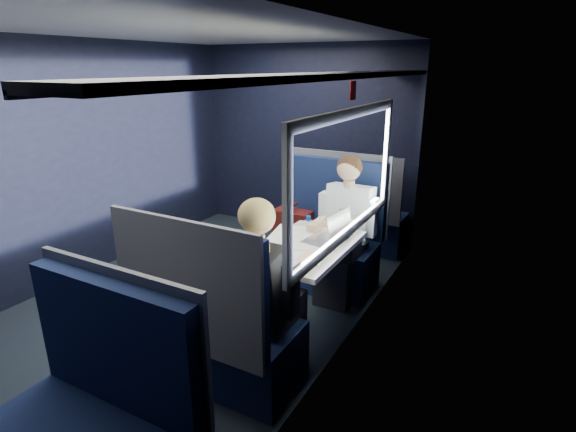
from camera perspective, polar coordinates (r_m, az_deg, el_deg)
The scene contains 13 objects.
ground at distance 4.29m, azimuth -10.79°, elevation -10.31°, with size 2.80×4.20×0.01m, color black.
room_shell at distance 3.80m, azimuth -11.86°, elevation 9.59°, with size 3.00×4.40×2.40m.
table at distance 3.48m, azimuth 1.92°, elevation -4.81°, with size 0.62×1.00×0.74m.
seat_bay_near at distance 4.38m, azimuth 4.66°, elevation -3.21°, with size 1.04×0.62×1.26m.
seat_bay_far at distance 3.03m, azimuth -9.04°, elevation -14.22°, with size 1.04×0.62×1.26m.
seat_row_front at distance 5.19m, azimuth 9.02°, elevation -0.03°, with size 1.04×0.51×1.16m.
seat_row_back at distance 2.53m, azimuth -22.89°, elevation -23.48°, with size 1.04×0.51×1.16m.
man at distance 4.04m, azimuth 7.25°, elevation -0.77°, with size 0.53×0.56×1.32m.
woman at distance 2.87m, azimuth -3.28°, elevation -8.80°, with size 0.53×0.56×1.32m.
papers at distance 3.48m, azimuth 1.22°, elevation -3.41°, with size 0.51×0.74×0.01m, color white.
laptop at distance 3.49m, azimuth 5.58°, elevation -2.24°, with size 0.30×0.37×0.25m.
bottle_small at distance 3.55m, azimuth 6.77°, elevation -1.28°, with size 0.07×0.07×0.24m.
cup at distance 3.73m, azimuth 8.08°, elevation -1.30°, with size 0.07×0.07×0.10m, color white.
Camera 1 is at (2.46, -2.86, 2.04)m, focal length 28.00 mm.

